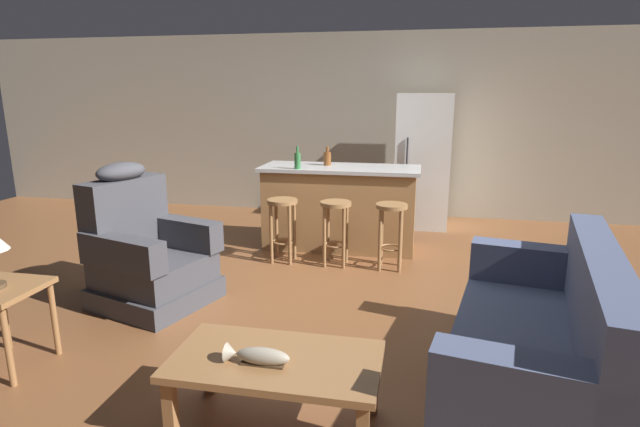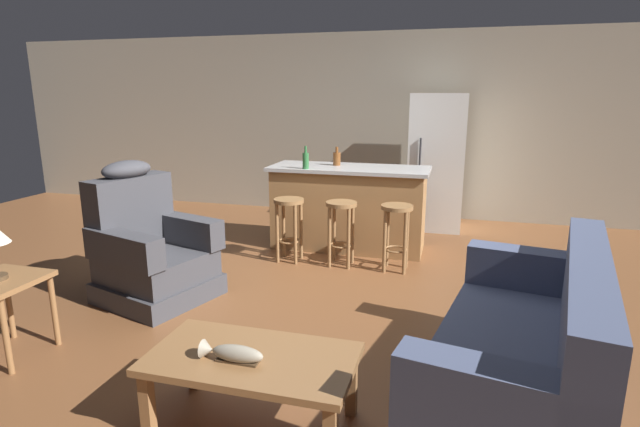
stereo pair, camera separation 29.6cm
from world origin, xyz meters
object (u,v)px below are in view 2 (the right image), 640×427
fish_figurine (232,353)px  bar_stool_right (396,225)px  couch (526,355)px  recliner_near_lamp (150,251)px  end_table (3,292)px  bar_stool_middle (341,222)px  refrigerator (437,162)px  kitchen_island (349,207)px  bottle_short_amber (337,158)px  bar_stool_left (289,218)px  bottle_tall_green (306,160)px  coffee_table (252,365)px

fish_figurine → bar_stool_right: size_ratio=0.50×
couch → recliner_near_lamp: recliner_near_lamp is taller
end_table → bar_stool_middle: bearing=53.5°
couch → refrigerator: 4.05m
end_table → kitchen_island: kitchen_island is taller
bottle_short_amber → bar_stool_right: bearing=-41.8°
refrigerator → bottle_short_amber: (-1.08, -1.12, 0.15)m
recliner_near_lamp → bar_stool_left: 1.52m
kitchen_island → bottle_tall_green: size_ratio=7.19×
coffee_table → recliner_near_lamp: bearing=137.8°
refrigerator → bar_stool_right: bearing=-98.9°
bar_stool_middle → kitchen_island: bearing=95.3°
recliner_near_lamp → refrigerator: size_ratio=0.68×
bottle_short_amber → bar_stool_middle: bearing=-72.5°
bar_stool_middle → bottle_tall_green: bottle_tall_green is taller
coffee_table → couch: couch is taller
bar_stool_right → refrigerator: size_ratio=0.39×
bar_stool_left → bar_stool_right: same height
bar_stool_middle → bottle_tall_green: 0.84m
fish_figurine → bottle_short_amber: (-0.28, 3.45, 0.57)m
fish_figurine → recliner_near_lamp: 2.10m
kitchen_island → bottle_short_amber: bearing=154.7°
fish_figurine → end_table: 1.87m
end_table → bar_stool_left: (1.21, 2.41, 0.01)m
coffee_table → bar_stool_middle: 2.67m
end_table → bar_stool_right: bar_stool_right is taller
recliner_near_lamp → end_table: recliner_near_lamp is taller
recliner_near_lamp → bottle_short_amber: (1.20, 1.96, 0.61)m
bottle_short_amber → kitchen_island: bearing=-25.3°
couch → end_table: bearing=15.8°
couch → bottle_tall_green: bottle_tall_green is taller
kitchen_island → bar_stool_left: size_ratio=2.65×
bottle_tall_green → bottle_short_amber: bearing=52.3°
bar_stool_middle → bottle_tall_green: bearing=143.7°
bottle_tall_green → kitchen_island: bearing=31.9°
bar_stool_middle → coffee_table: bearing=-87.1°
bar_stool_left → bar_stool_middle: same height
couch → bottle_short_amber: bearing=-46.9°
couch → recliner_near_lamp: 3.11m
kitchen_island → bar_stool_right: size_ratio=2.65×
bar_stool_middle → bar_stool_right: (0.57, 0.00, 0.00)m
fish_figurine → bottle_short_amber: bearing=94.6°
couch → bar_stool_left: (-2.13, 2.12, 0.13)m
refrigerator → end_table: bearing=-121.9°
coffee_table → recliner_near_lamp: recliner_near_lamp is taller
bar_stool_middle → recliner_near_lamp: bearing=-138.8°
couch → fish_figurine: bearing=33.4°
coffee_table → bar_stool_left: size_ratio=1.62×
bottle_short_amber → fish_figurine: bearing=-85.4°
bar_stool_middle → couch: bearing=-53.7°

